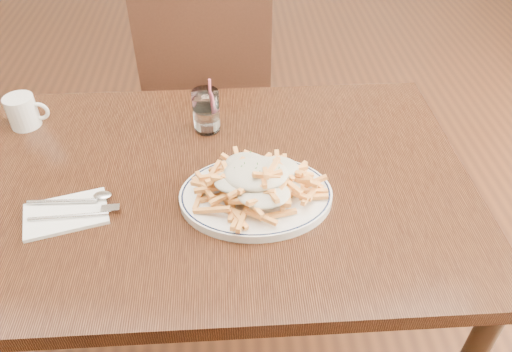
{
  "coord_description": "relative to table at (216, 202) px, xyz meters",
  "views": [
    {
      "loc": [
        0.04,
        -0.89,
        1.52
      ],
      "look_at": [
        0.09,
        -0.08,
        0.82
      ],
      "focal_mm": 35.0,
      "sensor_mm": 36.0,
      "label": 1
    }
  ],
  "objects": [
    {
      "name": "water_glass",
      "position": [
        -0.02,
        0.2,
        0.13
      ],
      "size": [
        0.07,
        0.07,
        0.15
      ],
      "color": "white",
      "rests_on": "table"
    },
    {
      "name": "table",
      "position": [
        0.0,
        0.0,
        0.0
      ],
      "size": [
        1.2,
        0.8,
        0.75
      ],
      "color": "black",
      "rests_on": "ground"
    },
    {
      "name": "loaded_fries",
      "position": [
        0.09,
        -0.08,
        0.14
      ],
      "size": [
        0.29,
        0.24,
        0.08
      ],
      "color": "#EC9D48",
      "rests_on": "fries_plate"
    },
    {
      "name": "cutlery",
      "position": [
        -0.32,
        -0.1,
        0.09
      ],
      "size": [
        0.21,
        0.08,
        0.01
      ],
      "color": "silver",
      "rests_on": "napkin"
    },
    {
      "name": "coffee_mug",
      "position": [
        -0.5,
        0.25,
        0.12
      ],
      "size": [
        0.11,
        0.08,
        0.09
      ],
      "color": "white",
      "rests_on": "table"
    },
    {
      "name": "fries_plate",
      "position": [
        0.09,
        -0.08,
        0.09
      ],
      "size": [
        0.4,
        0.36,
        0.02
      ],
      "color": "white",
      "rests_on": "table"
    },
    {
      "name": "chair_far",
      "position": [
        -0.04,
        0.74,
        -0.13
      ],
      "size": [
        0.44,
        0.44,
        0.96
      ],
      "color": "black",
      "rests_on": "ground"
    },
    {
      "name": "floor",
      "position": [
        0.0,
        0.0,
        -0.67
      ],
      "size": [
        7.0,
        7.0,
        0.0
      ],
      "primitive_type": "plane",
      "color": "black",
      "rests_on": "ground"
    },
    {
      "name": "napkin",
      "position": [
        -0.32,
        -0.1,
        0.08
      ],
      "size": [
        0.2,
        0.15,
        0.01
      ],
      "primitive_type": "cube",
      "rotation": [
        0.0,
        0.0,
        0.27
      ],
      "color": "white",
      "rests_on": "table"
    }
  ]
}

